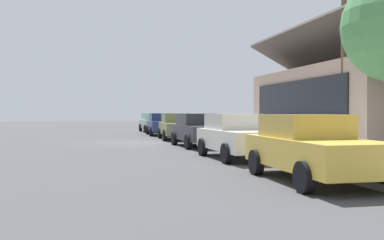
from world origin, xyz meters
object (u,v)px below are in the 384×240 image
at_px(car_seafoam, 153,122).
at_px(car_olive, 176,126).
at_px(car_navy, 162,124).
at_px(utility_pole_wooden, 344,59).
at_px(fire_hydrant_red, 216,134).
at_px(car_mustard, 311,147).
at_px(car_charcoal, 198,130).
at_px(car_ivory, 236,136).

bearing_deg(car_seafoam, car_olive, -2.53).
distance_m(car_navy, utility_pole_wooden, 16.20).
relative_size(car_seafoam, fire_hydrant_red, 6.34).
bearing_deg(utility_pole_wooden, car_mustard, -36.20).
height_order(car_seafoam, fire_hydrant_red, car_seafoam).
bearing_deg(car_charcoal, utility_pole_wooden, 54.05).
distance_m(car_ivory, utility_pole_wooden, 6.68).
xyz_separation_m(car_ivory, fire_hydrant_red, (-8.04, 1.53, -0.32)).
xyz_separation_m(car_navy, utility_pole_wooden, (14.89, 5.59, 3.11)).
bearing_deg(car_mustard, car_seafoam, -179.44).
distance_m(car_seafoam, car_ivory, 22.53).
relative_size(car_mustard, fire_hydrant_red, 6.30).
bearing_deg(car_olive, fire_hydrant_red, 26.28).
bearing_deg(car_navy, fire_hydrant_red, 11.89).
relative_size(car_seafoam, car_charcoal, 1.01).
distance_m(car_olive, fire_hydrant_red, 3.85).
bearing_deg(car_olive, car_seafoam, -177.58).
relative_size(car_ivory, fire_hydrant_red, 6.28).
relative_size(car_navy, fire_hydrant_red, 6.37).
distance_m(car_charcoal, utility_pole_wooden, 7.34).
height_order(car_navy, car_ivory, same).
bearing_deg(car_mustard, fire_hydrant_red, 174.43).
bearing_deg(car_navy, car_seafoam, -179.61).
height_order(car_navy, fire_hydrant_red, car_navy).
height_order(car_seafoam, car_ivory, same).
distance_m(car_ivory, fire_hydrant_red, 8.19).
distance_m(car_seafoam, car_mustard, 27.87).
bearing_deg(car_seafoam, car_charcoal, -2.52).
height_order(car_ivory, utility_pole_wooden, utility_pole_wooden).
bearing_deg(utility_pole_wooden, car_charcoal, -123.22).
bearing_deg(car_seafoam, utility_pole_wooden, 12.79).
relative_size(car_seafoam, car_olive, 0.97).
bearing_deg(car_mustard, utility_pole_wooden, 144.32).
relative_size(car_charcoal, fire_hydrant_red, 6.26).
relative_size(car_navy, utility_pole_wooden, 0.60).
height_order(car_ivory, fire_hydrant_red, car_ivory).
bearing_deg(car_olive, car_navy, -176.54).
bearing_deg(utility_pole_wooden, car_ivory, -69.40).
bearing_deg(car_seafoam, fire_hydrant_red, 3.58).
bearing_deg(car_charcoal, car_ivory, -2.42).
xyz_separation_m(car_seafoam, car_ivory, (22.53, -0.08, -0.00)).
relative_size(car_ivory, utility_pole_wooden, 0.59).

